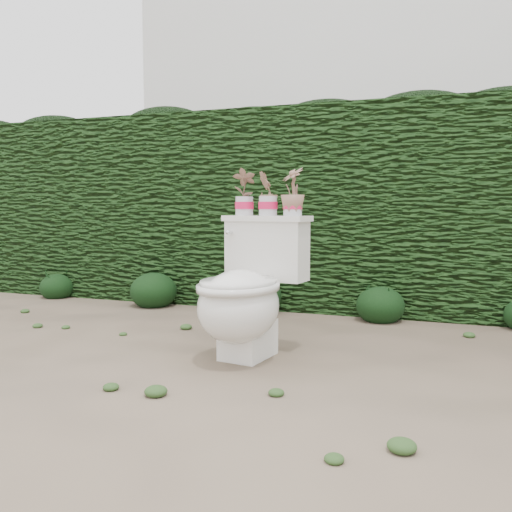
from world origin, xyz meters
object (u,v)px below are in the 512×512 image
(potted_plant_left, at_px, (244,193))
(potted_plant_right, at_px, (293,193))
(potted_plant_center, at_px, (268,195))
(toilet, at_px, (246,294))

(potted_plant_left, height_order, potted_plant_right, potted_plant_left)
(potted_plant_center, relative_size, potted_plant_right, 0.93)
(potted_plant_left, xyz_separation_m, potted_plant_center, (0.15, -0.02, -0.01))
(potted_plant_left, bearing_deg, toilet, 110.97)
(potted_plant_left, distance_m, potted_plant_right, 0.31)
(toilet, xyz_separation_m, potted_plant_left, (-0.11, 0.26, 0.55))
(toilet, height_order, potted_plant_right, potted_plant_right)
(toilet, height_order, potted_plant_left, potted_plant_left)
(toilet, relative_size, potted_plant_left, 2.99)
(potted_plant_center, bearing_deg, potted_plant_right, 77.09)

